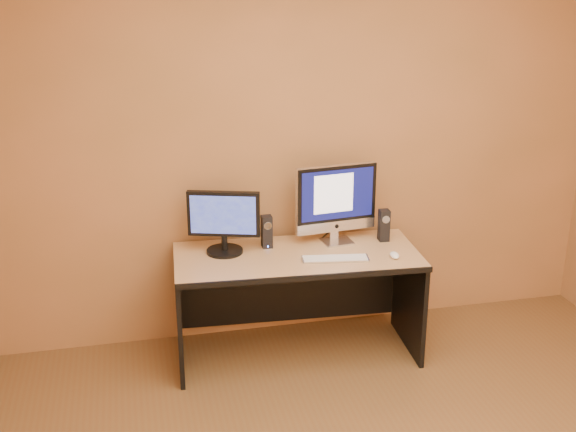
% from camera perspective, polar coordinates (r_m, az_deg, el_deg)
% --- Properties ---
extents(walls, '(4.00, 4.00, 2.60)m').
position_cam_1_polar(walls, '(2.81, 11.32, -3.56)').
color(walls, '#A86D43').
rests_on(walls, ground).
extents(desk, '(1.53, 0.74, 0.69)m').
position_cam_1_polar(desk, '(4.55, 0.72, -7.07)').
color(desk, tan).
rests_on(desk, ground).
extents(imac, '(0.55, 0.25, 0.51)m').
position_cam_1_polar(imac, '(4.51, 3.95, 0.95)').
color(imac, silver).
rests_on(imac, desk).
extents(second_monitor, '(0.49, 0.35, 0.39)m').
position_cam_1_polar(second_monitor, '(4.38, -5.09, -0.51)').
color(second_monitor, black).
rests_on(second_monitor, desk).
extents(speaker_left, '(0.06, 0.07, 0.21)m').
position_cam_1_polar(speaker_left, '(4.48, -1.69, -1.24)').
color(speaker_left, black).
rests_on(speaker_left, desk).
extents(speaker_right, '(0.07, 0.07, 0.21)m').
position_cam_1_polar(speaker_right, '(4.62, 7.59, -0.73)').
color(speaker_right, black).
rests_on(speaker_right, desk).
extents(keyboard, '(0.41, 0.17, 0.02)m').
position_cam_1_polar(keyboard, '(4.33, 3.76, -3.37)').
color(keyboard, '#B5B4B9').
rests_on(keyboard, desk).
extents(mouse, '(0.06, 0.10, 0.03)m').
position_cam_1_polar(mouse, '(4.40, 8.42, -3.07)').
color(mouse, white).
rests_on(mouse, desk).
extents(cable_a, '(0.03, 0.20, 0.01)m').
position_cam_1_polar(cable_a, '(4.71, 3.73, -1.49)').
color(cable_a, black).
rests_on(cable_a, desk).
extents(cable_b, '(0.11, 0.14, 0.01)m').
position_cam_1_polar(cable_b, '(4.70, 2.94, -1.54)').
color(cable_b, black).
rests_on(cable_b, desk).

